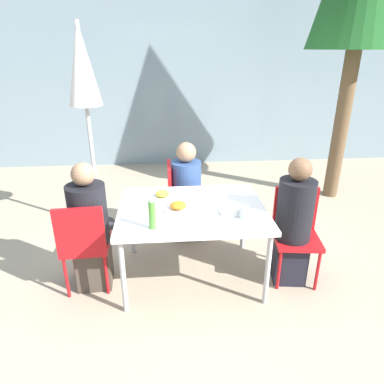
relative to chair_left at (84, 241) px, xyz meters
name	(u,v)px	position (x,y,z in m)	size (l,w,h in m)	color
ground_plane	(192,274)	(0.95, 0.13, -0.51)	(24.00, 24.00, 0.00)	tan
building_facade	(175,81)	(0.95, 3.76, 0.99)	(10.00, 0.20, 3.00)	gray
dining_table	(192,213)	(0.95, 0.13, 0.17)	(1.31, 1.02, 0.72)	white
chair_left	(84,241)	(0.00, 0.00, 0.00)	(0.42, 0.42, 0.86)	red
person_left	(90,230)	(0.05, 0.08, 0.05)	(0.33, 0.33, 1.18)	#473D33
chair_right	(296,227)	(1.91, 0.08, 0.00)	(0.45, 0.45, 0.86)	red
person_right	(293,225)	(1.85, 0.01, 0.06)	(0.32, 0.32, 1.20)	black
chair_far	(179,195)	(0.87, 0.94, 0.00)	(0.40, 0.40, 0.86)	red
person_far	(186,194)	(0.95, 0.89, 0.03)	(0.33, 0.33, 1.12)	black
closed_umbrella	(83,79)	(-0.10, 1.20, 1.24)	(0.36, 0.36, 2.30)	#333333
plate_0	(163,195)	(0.69, 0.37, 0.24)	(0.24, 0.24, 0.07)	white
plate_1	(178,207)	(0.82, 0.10, 0.25)	(0.26, 0.26, 0.07)	white
bottle	(152,214)	(0.61, -0.22, 0.34)	(0.06, 0.06, 0.25)	#51A338
drinking_cup	(244,213)	(1.36, -0.12, 0.27)	(0.07, 0.07, 0.11)	silver
salad_bowl	(230,210)	(1.27, 0.00, 0.25)	(0.19, 0.19, 0.06)	white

